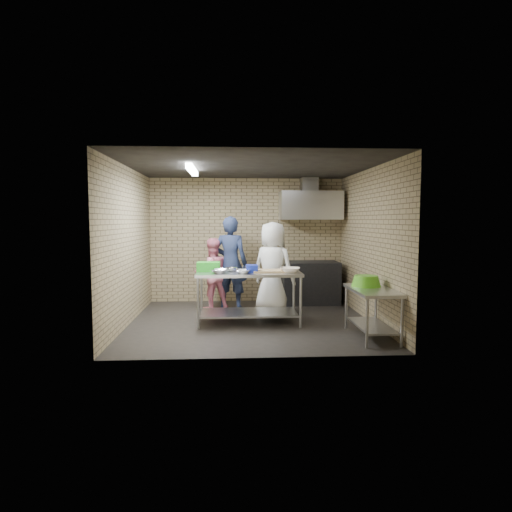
# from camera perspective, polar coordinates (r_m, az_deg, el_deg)

# --- Properties ---
(floor) EXTENTS (4.20, 4.20, 0.00)m
(floor) POSITION_cam_1_polar(r_m,az_deg,el_deg) (7.70, -0.67, -8.68)
(floor) COLOR black
(floor) RESTS_ON ground
(ceiling) EXTENTS (4.20, 4.20, 0.00)m
(ceiling) POSITION_cam_1_polar(r_m,az_deg,el_deg) (7.55, -0.69, 11.68)
(ceiling) COLOR black
(ceiling) RESTS_ON ground
(back_wall) EXTENTS (4.20, 0.06, 2.70)m
(back_wall) POSITION_cam_1_polar(r_m,az_deg,el_deg) (9.50, -1.22, 2.10)
(back_wall) COLOR #927E5B
(back_wall) RESTS_ON ground
(front_wall) EXTENTS (4.20, 0.06, 2.70)m
(front_wall) POSITION_cam_1_polar(r_m,az_deg,el_deg) (5.51, 0.27, 0.18)
(front_wall) COLOR #927E5B
(front_wall) RESTS_ON ground
(left_wall) EXTENTS (0.06, 4.00, 2.70)m
(left_wall) POSITION_cam_1_polar(r_m,az_deg,el_deg) (7.70, -16.49, 1.28)
(left_wall) COLOR #927E5B
(left_wall) RESTS_ON ground
(right_wall) EXTENTS (0.06, 4.00, 2.70)m
(right_wall) POSITION_cam_1_polar(r_m,az_deg,el_deg) (7.88, 14.76, 1.40)
(right_wall) COLOR #927E5B
(right_wall) RESTS_ON ground
(prep_table) EXTENTS (1.80, 0.90, 0.90)m
(prep_table) POSITION_cam_1_polar(r_m,az_deg,el_deg) (7.55, -0.97, -5.47)
(prep_table) COLOR #ABADB2
(prep_table) RESTS_ON floor
(side_counter) EXTENTS (0.60, 1.20, 0.75)m
(side_counter) POSITION_cam_1_polar(r_m,az_deg,el_deg) (6.88, 15.04, -7.28)
(side_counter) COLOR silver
(side_counter) RESTS_ON floor
(stove) EXTENTS (1.20, 0.70, 0.90)m
(stove) POSITION_cam_1_polar(r_m,az_deg,el_deg) (9.39, 7.14, -3.49)
(stove) COLOR black
(stove) RESTS_ON floor
(range_hood) EXTENTS (1.30, 0.60, 0.60)m
(range_hood) POSITION_cam_1_polar(r_m,az_deg,el_deg) (9.34, 7.19, 6.62)
(range_hood) COLOR silver
(range_hood) RESTS_ON back_wall
(hood_duct) EXTENTS (0.35, 0.30, 0.30)m
(hood_duct) POSITION_cam_1_polar(r_m,az_deg,el_deg) (9.52, 7.06, 9.30)
(hood_duct) COLOR #A5A8AD
(hood_duct) RESTS_ON back_wall
(wall_shelf) EXTENTS (0.80, 0.20, 0.04)m
(wall_shelf) POSITION_cam_1_polar(r_m,az_deg,el_deg) (9.58, 8.75, 5.47)
(wall_shelf) COLOR #3F2B19
(wall_shelf) RESTS_ON back_wall
(fluorescent_fixture) EXTENTS (0.10, 1.25, 0.08)m
(fluorescent_fixture) POSITION_cam_1_polar(r_m,az_deg,el_deg) (7.56, -8.42, 11.16)
(fluorescent_fixture) COLOR white
(fluorescent_fixture) RESTS_ON ceiling
(green_crate) EXTENTS (0.40, 0.30, 0.16)m
(green_crate) POSITION_cam_1_polar(r_m,az_deg,el_deg) (7.60, -6.29, -1.40)
(green_crate) COLOR green
(green_crate) RESTS_ON prep_table
(blue_tub) EXTENTS (0.20, 0.20, 0.13)m
(blue_tub) POSITION_cam_1_polar(r_m,az_deg,el_deg) (7.38, -0.55, -1.68)
(blue_tub) COLOR #172AB0
(blue_tub) RESTS_ON prep_table
(cutting_board) EXTENTS (0.55, 0.42, 0.03)m
(cutting_board) POSITION_cam_1_polar(r_m,az_deg,el_deg) (7.49, 1.71, -1.97)
(cutting_board) COLOR tan
(cutting_board) RESTS_ON prep_table
(mixing_bowl_a) EXTENTS (0.32, 0.32, 0.07)m
(mixing_bowl_a) POSITION_cam_1_polar(r_m,az_deg,el_deg) (7.28, -4.84, -2.02)
(mixing_bowl_a) COLOR #B3B5BB
(mixing_bowl_a) RESTS_ON prep_table
(mixing_bowl_b) EXTENTS (0.24, 0.24, 0.07)m
(mixing_bowl_b) POSITION_cam_1_polar(r_m,az_deg,el_deg) (7.53, -3.27, -1.80)
(mixing_bowl_b) COLOR silver
(mixing_bowl_b) RESTS_ON prep_table
(mixing_bowl_c) EXTENTS (0.30, 0.30, 0.06)m
(mixing_bowl_c) POSITION_cam_1_polar(r_m,az_deg,el_deg) (7.26, -1.69, -2.05)
(mixing_bowl_c) COLOR silver
(mixing_bowl_c) RESTS_ON prep_table
(ceramic_bowl) EXTENTS (0.39, 0.39, 0.08)m
(ceramic_bowl) POSITION_cam_1_polar(r_m,az_deg,el_deg) (7.40, 4.50, -1.86)
(ceramic_bowl) COLOR beige
(ceramic_bowl) RESTS_ON prep_table
(green_basin) EXTENTS (0.46, 0.46, 0.17)m
(green_basin) POSITION_cam_1_polar(r_m,az_deg,el_deg) (7.03, 14.33, -3.20)
(green_basin) COLOR #59C626
(green_basin) RESTS_ON side_counter
(bottle_red) EXTENTS (0.07, 0.07, 0.18)m
(bottle_red) POSITION_cam_1_polar(r_m,az_deg,el_deg) (9.54, 7.28, 6.16)
(bottle_red) COLOR #B22619
(bottle_red) RESTS_ON wall_shelf
(bottle_green) EXTENTS (0.06, 0.06, 0.15)m
(bottle_green) POSITION_cam_1_polar(r_m,az_deg,el_deg) (9.62, 9.63, 6.03)
(bottle_green) COLOR green
(bottle_green) RESTS_ON wall_shelf
(man_navy) EXTENTS (0.77, 0.61, 1.87)m
(man_navy) POSITION_cam_1_polar(r_m,az_deg,el_deg) (8.71, -3.39, -0.89)
(man_navy) COLOR #141B33
(man_navy) RESTS_ON floor
(woman_pink) EXTENTS (0.83, 0.74, 1.43)m
(woman_pink) POSITION_cam_1_polar(r_m,az_deg,el_deg) (8.72, -5.87, -2.36)
(woman_pink) COLOR pink
(woman_pink) RESTS_ON floor
(woman_white) EXTENTS (1.02, 0.96, 1.76)m
(woman_white) POSITION_cam_1_polar(r_m,az_deg,el_deg) (8.25, 2.24, -1.60)
(woman_white) COLOR white
(woman_white) RESTS_ON floor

